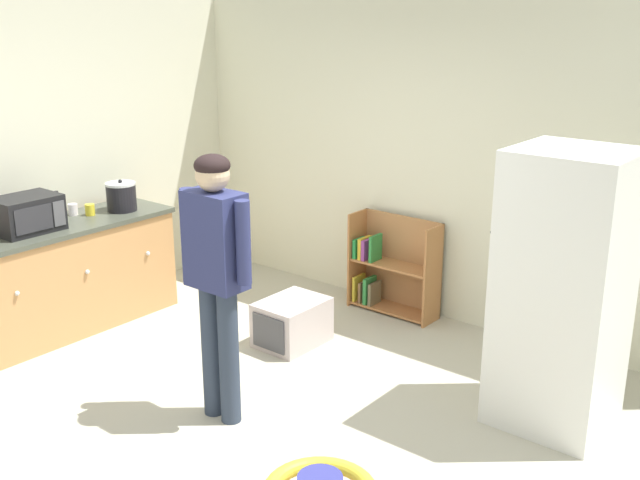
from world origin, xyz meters
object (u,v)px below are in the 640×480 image
(bookshelf, at_px, (391,270))
(clear_bottle, at_px, (58,209))
(kitchen_counter, at_px, (66,276))
(yellow_cup, at_px, (90,210))
(standing_person, at_px, (216,264))
(pet_carrier, at_px, (292,322))
(white_cup, at_px, (73,209))
(microwave, at_px, (27,214))
(refrigerator, at_px, (563,291))
(crock_pot, at_px, (121,197))
(blue_cup, at_px, (117,199))

(bookshelf, bearing_deg, clear_bottle, -135.10)
(kitchen_counter, relative_size, yellow_cup, 19.44)
(standing_person, distance_m, pet_carrier, 1.48)
(clear_bottle, relative_size, white_cup, 2.59)
(bookshelf, height_order, pet_carrier, bookshelf)
(microwave, bearing_deg, pet_carrier, 35.90)
(bookshelf, bearing_deg, microwave, -129.30)
(refrigerator, xyz_separation_m, standing_person, (-1.68, -1.33, 0.17))
(crock_pot, distance_m, white_cup, 0.41)
(pet_carrier, relative_size, white_cup, 5.81)
(microwave, relative_size, clear_bottle, 1.95)
(refrigerator, bearing_deg, white_cup, -166.93)
(crock_pot, xyz_separation_m, white_cup, (-0.20, -0.35, -0.08))
(bookshelf, relative_size, pet_carrier, 1.54)
(standing_person, height_order, microwave, standing_person)
(bookshelf, height_order, clear_bottle, clear_bottle)
(crock_pot, distance_m, clear_bottle, 0.54)
(microwave, bearing_deg, bookshelf, 50.70)
(yellow_cup, bearing_deg, crock_pot, 72.82)
(crock_pot, bearing_deg, microwave, -93.47)
(clear_bottle, bearing_deg, white_cup, 107.84)
(bookshelf, height_order, crock_pot, crock_pot)
(microwave, bearing_deg, yellow_cup, 92.98)
(standing_person, distance_m, blue_cup, 2.39)
(crock_pot, bearing_deg, refrigerator, 8.56)
(refrigerator, height_order, microwave, refrigerator)
(refrigerator, bearing_deg, bookshelf, 154.56)
(pet_carrier, bearing_deg, bookshelf, 79.07)
(kitchen_counter, height_order, clear_bottle, clear_bottle)
(refrigerator, distance_m, blue_cup, 3.92)
(standing_person, height_order, white_cup, standing_person)
(kitchen_counter, bearing_deg, white_cup, 124.48)
(refrigerator, bearing_deg, pet_carrier, -174.51)
(clear_bottle, xyz_separation_m, yellow_cup, (0.06, 0.26, -0.05))
(standing_person, bearing_deg, blue_cup, 158.07)
(blue_cup, bearing_deg, microwave, -80.15)
(bookshelf, xyz_separation_m, blue_cup, (-2.04, -1.33, 0.58))
(bookshelf, height_order, standing_person, standing_person)
(clear_bottle, bearing_deg, pet_carrier, 26.49)
(microwave, distance_m, white_cup, 0.53)
(bookshelf, height_order, yellow_cup, yellow_cup)
(microwave, bearing_deg, blue_cup, 99.85)
(kitchen_counter, bearing_deg, blue_cup, 103.92)
(kitchen_counter, relative_size, clear_bottle, 7.51)
(refrigerator, distance_m, bookshelf, 2.12)
(standing_person, height_order, pet_carrier, standing_person)
(standing_person, xyz_separation_m, microwave, (-2.04, -0.07, -0.02))
(kitchen_counter, bearing_deg, yellow_cup, 96.08)
(crock_pot, distance_m, blue_cup, 0.26)
(refrigerator, xyz_separation_m, pet_carrier, (-2.07, -0.20, -0.71))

